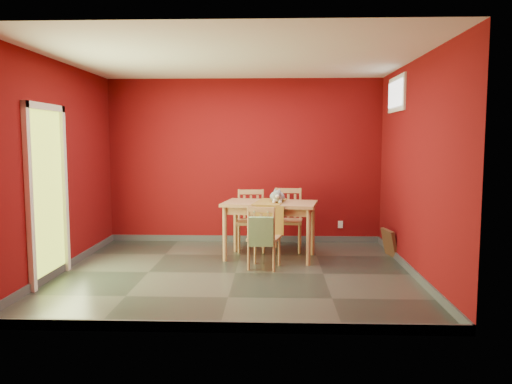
{
  "coord_description": "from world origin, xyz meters",
  "views": [
    {
      "loc": [
        0.49,
        -6.25,
        1.7
      ],
      "look_at": [
        0.25,
        0.45,
        1.0
      ],
      "focal_mm": 35.0,
      "sensor_mm": 36.0,
      "label": 1
    }
  ],
  "objects_px": {
    "chair_far_right": "(288,219)",
    "cat": "(277,194)",
    "chair_near": "(263,237)",
    "tote_bag": "(261,231)",
    "chair_far_left": "(251,220)",
    "dining_table": "(270,209)",
    "picture_frame": "(389,243)"
  },
  "relations": [
    {
      "from": "chair_far_right",
      "to": "picture_frame",
      "type": "bearing_deg",
      "value": -14.12
    },
    {
      "from": "chair_far_right",
      "to": "picture_frame",
      "type": "height_order",
      "value": "chair_far_right"
    },
    {
      "from": "chair_far_left",
      "to": "picture_frame",
      "type": "relative_size",
      "value": 2.26
    },
    {
      "from": "tote_bag",
      "to": "picture_frame",
      "type": "distance_m",
      "value": 2.13
    },
    {
      "from": "chair_far_left",
      "to": "tote_bag",
      "type": "height_order",
      "value": "chair_far_left"
    },
    {
      "from": "dining_table",
      "to": "chair_far_left",
      "type": "height_order",
      "value": "chair_far_left"
    },
    {
      "from": "tote_bag",
      "to": "cat",
      "type": "relative_size",
      "value": 1.01
    },
    {
      "from": "chair_near",
      "to": "cat",
      "type": "relative_size",
      "value": 1.92
    },
    {
      "from": "chair_far_left",
      "to": "tote_bag",
      "type": "distance_m",
      "value": 1.35
    },
    {
      "from": "chair_far_left",
      "to": "picture_frame",
      "type": "distance_m",
      "value": 2.1
    },
    {
      "from": "chair_far_left",
      "to": "cat",
      "type": "relative_size",
      "value": 2.12
    },
    {
      "from": "picture_frame",
      "to": "chair_far_right",
      "type": "bearing_deg",
      "value": 165.88
    },
    {
      "from": "chair_near",
      "to": "cat",
      "type": "bearing_deg",
      "value": 73.65
    },
    {
      "from": "dining_table",
      "to": "picture_frame",
      "type": "relative_size",
      "value": 3.42
    },
    {
      "from": "tote_bag",
      "to": "chair_far_left",
      "type": "bearing_deg",
      "value": 98.07
    },
    {
      "from": "chair_near",
      "to": "picture_frame",
      "type": "distance_m",
      "value": 2.0
    },
    {
      "from": "chair_near",
      "to": "picture_frame",
      "type": "xyz_separation_m",
      "value": [
        1.83,
        0.78,
        -0.23
      ]
    },
    {
      "from": "dining_table",
      "to": "chair_far_right",
      "type": "distance_m",
      "value": 0.65
    },
    {
      "from": "chair_far_left",
      "to": "dining_table",
      "type": "bearing_deg",
      "value": -60.48
    },
    {
      "from": "chair_far_left",
      "to": "chair_near",
      "type": "xyz_separation_m",
      "value": [
        0.22,
        -1.13,
        -0.04
      ]
    },
    {
      "from": "chair_far_right",
      "to": "cat",
      "type": "height_order",
      "value": "cat"
    },
    {
      "from": "chair_far_left",
      "to": "chair_far_right",
      "type": "bearing_deg",
      "value": 2.07
    },
    {
      "from": "dining_table",
      "to": "chair_far_right",
      "type": "xyz_separation_m",
      "value": [
        0.27,
        0.54,
        -0.23
      ]
    },
    {
      "from": "dining_table",
      "to": "tote_bag",
      "type": "xyz_separation_m",
      "value": [
        -0.11,
        -0.81,
        -0.18
      ]
    },
    {
      "from": "chair_far_left",
      "to": "picture_frame",
      "type": "bearing_deg",
      "value": -9.76
    },
    {
      "from": "tote_bag",
      "to": "picture_frame",
      "type": "height_order",
      "value": "tote_bag"
    },
    {
      "from": "cat",
      "to": "tote_bag",
      "type": "bearing_deg",
      "value": -82.78
    },
    {
      "from": "chair_near",
      "to": "chair_far_left",
      "type": "bearing_deg",
      "value": 100.88
    },
    {
      "from": "chair_far_right",
      "to": "picture_frame",
      "type": "xyz_separation_m",
      "value": [
        1.48,
        -0.37,
        -0.29
      ]
    },
    {
      "from": "dining_table",
      "to": "picture_frame",
      "type": "bearing_deg",
      "value": 5.55
    },
    {
      "from": "chair_far_left",
      "to": "cat",
      "type": "height_order",
      "value": "cat"
    },
    {
      "from": "dining_table",
      "to": "cat",
      "type": "height_order",
      "value": "cat"
    }
  ]
}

